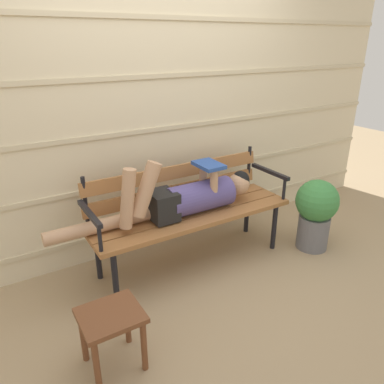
# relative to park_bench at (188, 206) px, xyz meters

# --- Properties ---
(ground_plane) EXTENTS (12.00, 12.00, 0.00)m
(ground_plane) POSITION_rel_park_bench_xyz_m (0.00, -0.27, -0.51)
(ground_plane) COLOR tan
(house_siding) EXTENTS (5.27, 0.08, 2.60)m
(house_siding) POSITION_rel_park_bench_xyz_m (0.00, 0.44, 0.79)
(house_siding) COLOR beige
(house_siding) RESTS_ON ground
(park_bench) EXTENTS (1.71, 0.51, 0.86)m
(park_bench) POSITION_rel_park_bench_xyz_m (0.00, 0.00, 0.00)
(park_bench) COLOR #9E6638
(park_bench) RESTS_ON ground
(reclining_person) EXTENTS (1.72, 0.25, 0.52)m
(reclining_person) POSITION_rel_park_bench_xyz_m (-0.06, -0.07, 0.12)
(reclining_person) COLOR #514784
(footstool) EXTENTS (0.34, 0.31, 0.38)m
(footstool) POSITION_rel_park_bench_xyz_m (-0.96, -0.76, -0.22)
(footstool) COLOR brown
(footstool) RESTS_ON ground
(potted_plant) EXTENTS (0.38, 0.38, 0.66)m
(potted_plant) POSITION_rel_park_bench_xyz_m (1.08, -0.44, -0.14)
(potted_plant) COLOR slate
(potted_plant) RESTS_ON ground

